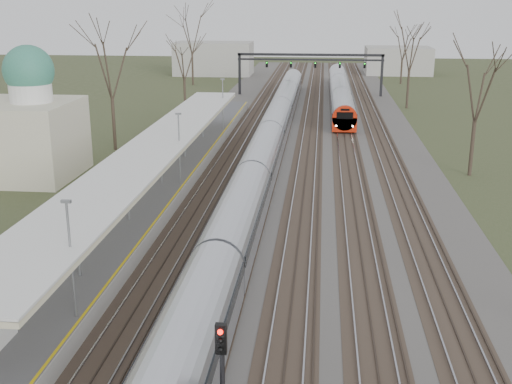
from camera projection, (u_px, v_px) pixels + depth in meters
The scene contains 10 objects.
track_bed at pixel (303, 138), 64.93m from camera, with size 24.00×160.00×0.22m.
platform at pixel (173, 177), 49.05m from camera, with size 3.50×69.00×1.00m, color #9E9B93.
canopy at pixel (157, 146), 43.76m from camera, with size 4.10×50.00×3.11m.
dome_building at pixel (14, 131), 49.84m from camera, with size 10.00×8.00×10.30m.
signal_gantry at pixel (310, 62), 92.08m from camera, with size 21.00×0.59×6.08m.
tree_west_far at pixel (110, 63), 57.66m from camera, with size 5.50×5.50×11.33m.
tree_east_far at pixel (478, 84), 49.11m from camera, with size 5.00×5.00×10.30m.
train_near at pixel (270, 138), 58.01m from camera, with size 2.62×90.21×3.05m.
train_far at pixel (340, 91), 87.51m from camera, with size 2.62×45.21×3.05m.
signal_post at pixel (222, 363), 19.91m from camera, with size 0.35×0.45×4.10m.
Camera 1 is at (2.11, -8.89, 13.55)m, focal length 45.00 mm.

